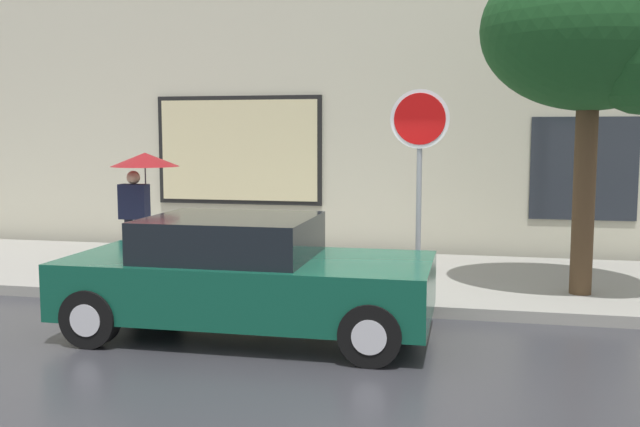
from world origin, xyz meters
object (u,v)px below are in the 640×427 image
object	(u,v)px
street_tree	(602,35)
stop_sign	(419,152)
parked_car	(245,276)
pedestrian_with_umbrella	(142,174)
fire_hydrant	(294,262)

from	to	relation	value
street_tree	stop_sign	xyz separation A→B (m)	(-2.27, -0.63, -1.49)
parked_car	pedestrian_with_umbrella	world-z (taller)	pedestrian_with_umbrella
pedestrian_with_umbrella	parked_car	bearing A→B (deg)	-46.97
street_tree	fire_hydrant	bearing A→B (deg)	-175.82
pedestrian_with_umbrella	stop_sign	distance (m)	4.65
parked_car	stop_sign	distance (m)	2.82
parked_car	street_tree	distance (m)	5.51
stop_sign	pedestrian_with_umbrella	bearing A→B (deg)	164.90
pedestrian_with_umbrella	street_tree	xyz separation A→B (m)	(6.74, -0.57, 1.90)
fire_hydrant	stop_sign	xyz separation A→B (m)	(1.77, -0.34, 1.58)
parked_car	fire_hydrant	bearing A→B (deg)	87.58
fire_hydrant	stop_sign	size ratio (longest dim) A/B	0.26
parked_car	stop_sign	bearing A→B (deg)	40.95
fire_hydrant	stop_sign	bearing A→B (deg)	-10.87
parked_car	pedestrian_with_umbrella	size ratio (longest dim) A/B	2.24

